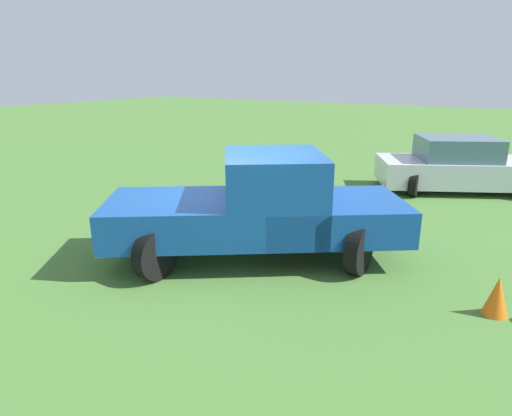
# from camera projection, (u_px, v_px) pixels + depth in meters

# --- Properties ---
(ground_plane) EXTENTS (80.00, 80.00, 0.00)m
(ground_plane) POSITION_uv_depth(u_px,v_px,m) (249.00, 250.00, 8.09)
(ground_plane) COLOR #477533
(pickup_truck) EXTENTS (4.40, 5.12, 1.83)m
(pickup_truck) POSITION_uv_depth(u_px,v_px,m) (264.00, 205.00, 7.53)
(pickup_truck) COLOR black
(pickup_truck) RESTS_ON ground_plane
(sedan_far) EXTENTS (3.66, 4.73, 1.46)m
(sedan_far) POSITION_uv_depth(u_px,v_px,m) (461.00, 166.00, 12.05)
(sedan_far) COLOR black
(sedan_far) RESTS_ON ground_plane
(traffic_cone) EXTENTS (0.32, 0.32, 0.55)m
(traffic_cone) POSITION_uv_depth(u_px,v_px,m) (497.00, 296.00, 5.85)
(traffic_cone) COLOR orange
(traffic_cone) RESTS_ON ground_plane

